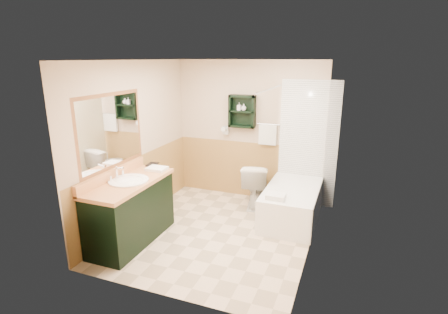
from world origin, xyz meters
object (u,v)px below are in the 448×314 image
hair_dryer (226,130)px  toilet (255,185)px  bathtub (292,203)px  vanity (131,211)px  vanity_book (147,158)px  soap_bottle_a (239,109)px  wall_shelf (242,111)px  soap_bottle_b (244,108)px

hair_dryer → toilet: hair_dryer is taller
bathtub → toilet: 0.74m
vanity → toilet: bearing=54.8°
bathtub → toilet: size_ratio=1.99×
vanity_book → soap_bottle_a: 1.78m
hair_dryer → soap_bottle_a: bearing=-6.8°
wall_shelf → hair_dryer: size_ratio=2.29×
soap_bottle_a → soap_bottle_b: soap_bottle_b is taller
vanity → toilet: 2.15m
soap_bottle_b → vanity: bearing=-114.5°
vanity → soap_bottle_a: soap_bottle_a is taller
wall_shelf → toilet: wall_shelf is taller
vanity_book → soap_bottle_b: soap_bottle_b is taller
vanity → bathtub: vanity is taller
soap_bottle_a → soap_bottle_b: bearing=0.0°
wall_shelf → bathtub: size_ratio=0.37×
vanity → toilet: vanity is taller
bathtub → soap_bottle_a: size_ratio=11.42×
soap_bottle_a → soap_bottle_b: (0.08, 0.00, 0.01)m
wall_shelf → soap_bottle_b: size_ratio=4.78×
soap_bottle_a → bathtub: bearing=-27.3°
wall_shelf → soap_bottle_a: 0.07m
vanity → soap_bottle_b: size_ratio=11.91×
toilet → vanity_book: 1.84m
bathtub → hair_dryer: bearing=156.2°
hair_dryer → vanity: bearing=-106.1°
toilet → soap_bottle_a: bearing=-46.7°
vanity → soap_bottle_b: bearing=65.5°
vanity_book → bathtub: bearing=11.8°
vanity_book → soap_bottle_b: bearing=42.0°
soap_bottle_b → vanity_book: bearing=-129.7°
hair_dryer → toilet: bearing=-25.8°
hair_dryer → soap_bottle_b: bearing=-5.2°
hair_dryer → vanity_book: size_ratio=1.22×
soap_bottle_a → hair_dryer: bearing=173.2°
vanity_book → vanity: bearing=-85.3°
vanity → bathtub: (1.92, 1.48, -0.17)m
hair_dryer → vanity_book: (-0.76, -1.35, -0.23)m
soap_bottle_a → toilet: bearing=-35.7°
wall_shelf → vanity_book: 1.79m
toilet → soap_bottle_b: soap_bottle_b is taller
hair_dryer → vanity_book: hair_dryer is taller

